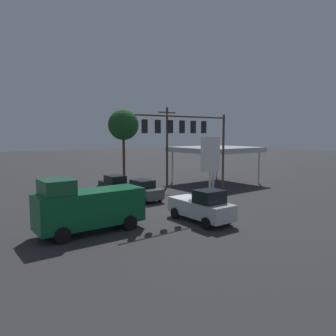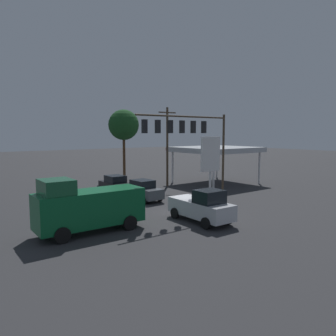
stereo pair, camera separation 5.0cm
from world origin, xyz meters
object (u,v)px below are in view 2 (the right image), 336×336
(traffic_signal_assembly, at_px, (190,134))
(utility_pole, at_px, (167,145))
(street_tree, at_px, (124,125))
(price_sign, at_px, (210,156))
(sedan_far, at_px, (115,185))
(delivery_truck, at_px, (88,206))
(pickup_parked, at_px, (202,207))
(sedan_waiting, at_px, (143,190))

(traffic_signal_assembly, xyz_separation_m, utility_pole, (-5.70, -10.49, -1.30))
(traffic_signal_assembly, height_order, street_tree, street_tree)
(price_sign, bearing_deg, sedan_far, -49.48)
(utility_pole, xyz_separation_m, delivery_truck, (14.95, 11.29, -3.22))
(traffic_signal_assembly, xyz_separation_m, pickup_parked, (1.75, 3.38, -5.10))
(utility_pole, relative_size, price_sign, 1.56)
(sedan_waiting, distance_m, delivery_truck, 10.39)
(pickup_parked, bearing_deg, utility_pole, 153.19)
(utility_pole, distance_m, pickup_parked, 16.20)
(sedan_waiting, bearing_deg, sedan_far, -176.29)
(sedan_far, relative_size, pickup_parked, 0.84)
(pickup_parked, xyz_separation_m, delivery_truck, (7.49, -2.58, 0.58))
(delivery_truck, bearing_deg, sedan_far, -124.73)
(sedan_far, height_order, sedan_waiting, same)
(traffic_signal_assembly, relative_size, utility_pole, 0.99)
(traffic_signal_assembly, bearing_deg, price_sign, -152.81)
(utility_pole, xyz_separation_m, sedan_far, (7.20, 0.56, -3.96))
(price_sign, height_order, sedan_far, price_sign)
(sedan_waiting, bearing_deg, traffic_signal_assembly, 8.07)
(price_sign, height_order, street_tree, street_tree)
(price_sign, xyz_separation_m, delivery_truck, (14.10, 3.30, -2.40))
(sedan_waiting, height_order, delivery_truck, delivery_truck)
(pickup_parked, distance_m, street_tree, 23.90)
(price_sign, distance_m, sedan_far, 10.27)
(price_sign, bearing_deg, delivery_truck, 13.17)
(delivery_truck, bearing_deg, price_sign, -165.74)
(pickup_parked, bearing_deg, street_tree, 165.36)
(price_sign, height_order, sedan_waiting, price_sign)
(sedan_far, distance_m, street_tree, 12.53)
(sedan_far, xyz_separation_m, sedan_waiting, (-0.48, 4.43, 0.00))
(street_tree, bearing_deg, price_sign, 90.77)
(sedan_waiting, bearing_deg, delivery_truck, -54.98)
(traffic_signal_assembly, bearing_deg, sedan_far, -81.43)
(pickup_parked, bearing_deg, delivery_truck, -107.56)
(pickup_parked, height_order, delivery_truck, delivery_truck)
(price_sign, xyz_separation_m, sedan_far, (6.35, -7.43, -3.14))
(traffic_signal_assembly, distance_m, sedan_far, 11.33)
(pickup_parked, bearing_deg, price_sign, 133.09)
(traffic_signal_assembly, height_order, utility_pole, utility_pole)
(utility_pole, bearing_deg, price_sign, 83.96)
(delivery_truck, height_order, street_tree, street_tree)
(traffic_signal_assembly, relative_size, price_sign, 1.54)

